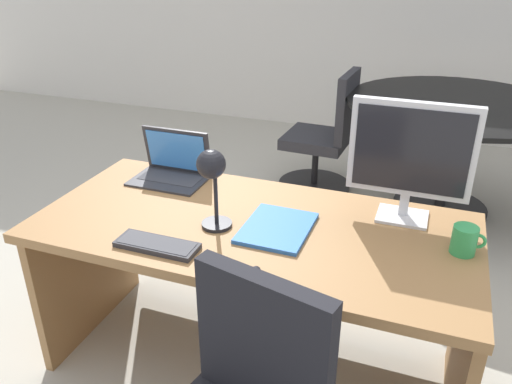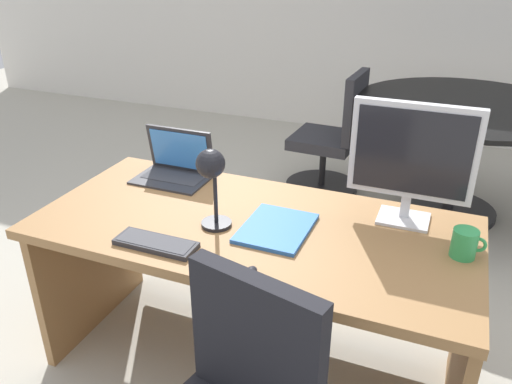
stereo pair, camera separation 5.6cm
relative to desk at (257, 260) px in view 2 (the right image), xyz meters
The scene contains 11 objects.
ground 1.55m from the desk, 90.00° to the left, with size 12.00×12.00×0.00m, color #B7B2A3.
desk is the anchor object (origin of this frame).
monitor 0.76m from the desk, 20.37° to the left, with size 0.47×0.16×0.48m.
laptop 0.63m from the desk, 154.10° to the left, with size 0.34×0.24×0.23m.
keyboard 0.48m from the desk, 128.14° to the right, with size 0.31×0.11×0.02m.
mouse 0.46m from the desk, 70.97° to the right, with size 0.04×0.07×0.03m.
desk_lamp 0.47m from the desk, 131.78° to the right, with size 0.12×0.14×0.33m.
book 0.24m from the desk, 29.66° to the right, with size 0.25×0.32×0.02m.
coffee_mug 0.82m from the desk, ahead, with size 0.12×0.09×0.11m.
meeting_table 1.99m from the desk, 68.21° to the left, with size 1.45×1.45×0.81m.
meeting_chair_near 1.90m from the desk, 94.44° to the left, with size 0.56×0.56×0.93m.
Camera 2 is at (0.68, -1.63, 1.74)m, focal length 35.75 mm.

